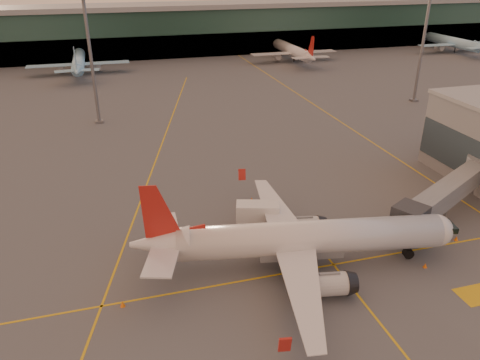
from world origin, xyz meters
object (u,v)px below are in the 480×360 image
object	(u,v)px
gpu_cart	(412,235)
pushback_tug	(405,215)
main_airplane	(299,239)
catering_truck	(258,216)

from	to	relation	value
gpu_cart	pushback_tug	distance (m)	5.40
main_airplane	catering_truck	size ratio (longest dim) A/B	6.27
main_airplane	pushback_tug	bearing A→B (deg)	28.69
catering_truck	gpu_cart	world-z (taller)	catering_truck
main_airplane	catering_truck	world-z (taller)	main_airplane
main_airplane	gpu_cart	size ratio (longest dim) A/B	13.33
catering_truck	gpu_cart	bearing A→B (deg)	-4.14
pushback_tug	catering_truck	bearing A→B (deg)	160.91
gpu_cart	catering_truck	bearing A→B (deg)	-178.82
gpu_cart	pushback_tug	size ratio (longest dim) A/B	0.82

